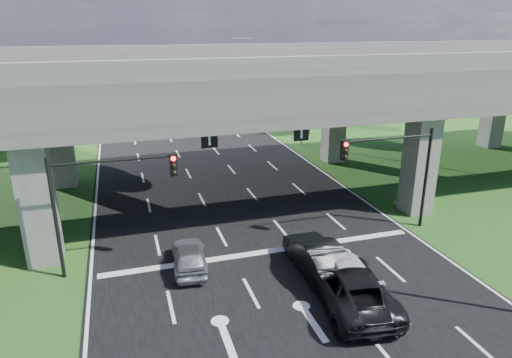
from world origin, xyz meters
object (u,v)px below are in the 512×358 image
signal_right (396,163)px  car_silver (189,256)px  car_dark (317,256)px  car_trailing (351,286)px  car_white (343,270)px  signal_left (102,191)px  streetlight_far (299,86)px  streetlight_beyond (252,70)px

signal_right → car_silver: 12.44m
car_dark → car_trailing: (0.27, -2.87, -0.01)m
signal_right → car_silver: (-11.91, -0.94, -3.47)m
car_white → signal_right: bearing=-134.4°
car_silver → car_dark: car_dark is taller
signal_left → car_dark: size_ratio=1.17×
streetlight_far → car_trailing: bearing=-107.1°
streetlight_far → car_silver: bearing=-124.0°
signal_left → streetlight_beyond: streetlight_beyond is taller
car_white → car_trailing: bearing=80.8°
signal_left → car_silver: bearing=-14.2°
streetlight_far → streetlight_beyond: (0.00, 16.00, 0.00)m
signal_right → streetlight_far: streetlight_far is taller
car_white → streetlight_far: bearing=-101.3°
car_dark → car_silver: bearing=-19.6°
car_white → car_trailing: car_trailing is taller
signal_left → streetlight_beyond: 40.30m
car_dark → car_white: (0.69, -1.34, -0.11)m
streetlight_beyond → car_silver: 39.96m
car_dark → car_trailing: 2.89m
streetlight_beyond → car_dark: bearing=-102.0°
car_dark → car_white: 1.51m
streetlight_far → car_trailing: streetlight_far is taller
signal_left → streetlight_far: size_ratio=0.60×
signal_left → car_white: size_ratio=1.18×
streetlight_beyond → car_dark: 40.33m
signal_right → signal_left: 15.65m
signal_left → car_dark: (9.62, -3.09, -3.31)m
car_white → car_dark: bearing=-56.9°
signal_left → streetlight_far: (17.92, 20.06, 1.66)m
streetlight_far → car_dark: streetlight_far is taller
streetlight_far → car_white: (-7.61, -24.49, -5.08)m
car_trailing → signal_right: bearing=-126.3°
streetlight_far → car_silver: streetlight_far is taller
signal_left → car_dark: 10.64m
streetlight_beyond → car_white: bearing=-100.6°
car_silver → streetlight_far: bearing=-119.1°
car_dark → car_white: car_dark is taller
car_white → car_trailing: 1.60m
car_white → car_silver: bearing=-22.0°
signal_right → car_dark: size_ratio=1.17×
streetlight_beyond → car_white: streetlight_beyond is taller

